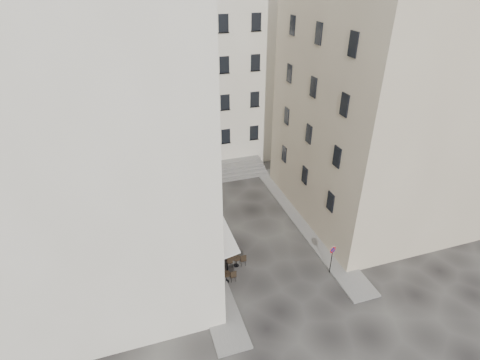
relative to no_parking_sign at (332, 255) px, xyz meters
name	(u,v)px	position (x,y,z in m)	size (l,w,h in m)	color
ground	(266,254)	(-3.46, 3.05, -1.60)	(90.00, 90.00, 0.00)	black
sidewalk_left	(194,233)	(-7.96, 7.05, -1.54)	(2.00, 22.00, 0.12)	slate
sidewalk_right	(304,220)	(1.04, 6.05, -1.54)	(2.00, 18.00, 0.12)	slate
building_left	(86,123)	(-13.96, 6.05, 8.71)	(12.20, 16.20, 20.60)	beige
building_right	(383,102)	(7.04, 6.55, 7.71)	(12.20, 14.20, 18.60)	tan
building_back	(192,67)	(-4.46, 22.05, 7.71)	(18.20, 10.20, 18.60)	beige
cafe_storefront	(204,237)	(-7.78, 4.05, 0.28)	(1.74, 7.30, 3.50)	#41090E
stone_steps	(221,171)	(-3.46, 15.62, -1.20)	(9.00, 3.15, 0.80)	#615E5C
bollard_near	(227,268)	(-6.71, 2.05, -1.07)	(0.12, 0.12, 0.98)	black
bollard_mid	(214,237)	(-6.71, 5.55, -1.07)	(0.12, 0.12, 0.98)	black
bollard_far	(204,212)	(-6.71, 9.05, -1.07)	(0.12, 0.12, 0.98)	black
no_parking_sign	(332,255)	(0.00, 0.00, 0.00)	(0.50, 0.17, 2.25)	black
bistro_table_a	(226,276)	(-7.00, 1.34, -1.12)	(1.32, 0.62, 0.93)	black
bistro_table_b	(236,261)	(-5.91, 2.60, -1.11)	(1.35, 0.63, 0.95)	black
bistro_table_c	(214,243)	(-6.90, 4.87, -1.12)	(1.33, 0.62, 0.93)	black
bistro_table_d	(216,230)	(-6.32, 6.46, -1.16)	(1.22, 0.57, 0.86)	black
bistro_table_e	(213,218)	(-6.17, 8.09, -1.17)	(1.17, 0.55, 0.82)	black
pedestrian	(224,252)	(-6.57, 3.31, -0.74)	(0.62, 0.41, 1.71)	black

